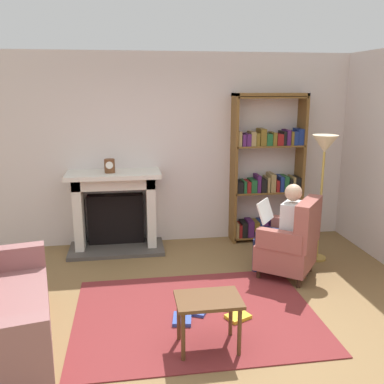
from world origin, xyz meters
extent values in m
plane|color=olive|center=(0.00, 0.00, 0.00)|extent=(14.00, 14.00, 0.00)
cube|color=silver|center=(0.00, 2.55, 1.35)|extent=(5.60, 0.10, 2.70)
cube|color=maroon|center=(0.00, 0.30, 0.01)|extent=(2.40, 1.80, 0.01)
cube|color=#4C4742|center=(-0.82, 2.18, 0.03)|extent=(1.30, 0.64, 0.05)
cube|color=black|center=(-0.82, 2.40, 0.40)|extent=(0.78, 0.20, 0.70)
cube|color=silver|center=(-1.31, 2.28, 0.52)|extent=(0.12, 0.44, 1.05)
cube|color=silver|center=(-0.33, 2.28, 0.52)|extent=(0.12, 0.44, 1.05)
cube|color=silver|center=(-0.82, 2.28, 0.97)|extent=(1.10, 0.44, 0.16)
cube|color=silver|center=(-0.82, 2.22, 1.08)|extent=(1.26, 0.56, 0.06)
cylinder|color=brown|center=(-0.86, 2.20, 1.20)|extent=(0.14, 0.14, 0.18)
cylinder|color=white|center=(-0.86, 2.14, 1.22)|extent=(0.10, 0.01, 0.10)
cube|color=brown|center=(0.88, 2.34, 1.07)|extent=(0.04, 0.32, 2.14)
cube|color=brown|center=(1.88, 2.34, 1.07)|extent=(0.04, 0.32, 2.14)
cube|color=brown|center=(1.38, 2.34, 2.12)|extent=(1.04, 0.32, 0.04)
cube|color=brown|center=(1.38, 2.34, 0.06)|extent=(1.00, 0.32, 0.02)
cube|color=#997F4C|center=(0.93, 2.33, 0.18)|extent=(0.04, 0.26, 0.22)
cube|color=maroon|center=(0.98, 2.33, 0.17)|extent=(0.04, 0.26, 0.19)
cube|color=black|center=(1.04, 2.33, 0.18)|extent=(0.08, 0.26, 0.22)
cube|color=#4C1E59|center=(1.13, 2.33, 0.19)|extent=(0.09, 0.26, 0.24)
cube|color=brown|center=(1.22, 2.33, 0.18)|extent=(0.08, 0.26, 0.22)
cube|color=navy|center=(1.29, 2.33, 0.19)|extent=(0.05, 0.26, 0.23)
cube|color=#4C1E59|center=(1.35, 2.33, 0.19)|extent=(0.07, 0.26, 0.24)
cube|color=#4C1E59|center=(1.41, 2.33, 0.15)|extent=(0.04, 0.26, 0.16)
cube|color=#4C1E59|center=(1.47, 2.33, 0.19)|extent=(0.07, 0.26, 0.24)
cube|color=#4C1E59|center=(1.56, 2.33, 0.19)|extent=(0.09, 0.26, 0.24)
cube|color=#1E592D|center=(1.65, 2.33, 0.16)|extent=(0.08, 0.26, 0.17)
cube|color=#997F4C|center=(1.73, 2.33, 0.18)|extent=(0.08, 0.26, 0.21)
cube|color=maroon|center=(1.81, 2.33, 0.18)|extent=(0.06, 0.26, 0.22)
cube|color=brown|center=(1.38, 2.34, 0.73)|extent=(1.00, 0.32, 0.02)
cube|color=black|center=(0.95, 2.33, 0.83)|extent=(0.09, 0.26, 0.16)
cube|color=#1E592D|center=(1.03, 2.33, 0.83)|extent=(0.04, 0.26, 0.17)
cube|color=maroon|center=(1.08, 2.33, 0.83)|extent=(0.06, 0.26, 0.16)
cube|color=#1E592D|center=(1.15, 2.33, 0.84)|extent=(0.08, 0.26, 0.18)
cube|color=#4C1E59|center=(1.23, 2.33, 0.87)|extent=(0.05, 0.26, 0.24)
cube|color=black|center=(1.30, 2.33, 0.84)|extent=(0.08, 0.26, 0.19)
cube|color=#997F4C|center=(1.37, 2.33, 0.85)|extent=(0.04, 0.26, 0.21)
cube|color=#997F4C|center=(1.44, 2.33, 0.88)|extent=(0.07, 0.26, 0.26)
cube|color=maroon|center=(1.51, 2.33, 0.83)|extent=(0.05, 0.26, 0.16)
cube|color=navy|center=(1.57, 2.33, 0.86)|extent=(0.06, 0.26, 0.22)
cube|color=#1E592D|center=(1.64, 2.33, 0.86)|extent=(0.07, 0.26, 0.22)
cube|color=black|center=(1.71, 2.33, 0.83)|extent=(0.05, 0.26, 0.17)
cube|color=#997F4C|center=(1.76, 2.33, 0.85)|extent=(0.04, 0.26, 0.21)
cube|color=black|center=(1.82, 2.33, 0.85)|extent=(0.08, 0.26, 0.20)
cube|color=brown|center=(1.38, 2.34, 1.41)|extent=(1.00, 0.32, 0.02)
cube|color=#997F4C|center=(0.93, 2.33, 1.52)|extent=(0.05, 0.26, 0.20)
cube|color=#4C1E59|center=(0.99, 2.33, 1.50)|extent=(0.05, 0.26, 0.16)
cube|color=#4C1E59|center=(1.06, 2.33, 1.51)|extent=(0.06, 0.26, 0.17)
cube|color=#997F4C|center=(1.12, 2.33, 1.52)|extent=(0.07, 0.26, 0.20)
cube|color=brown|center=(1.19, 2.33, 1.51)|extent=(0.05, 0.26, 0.18)
cube|color=brown|center=(1.27, 2.33, 1.54)|extent=(0.08, 0.26, 0.23)
cube|color=#1E592D|center=(1.36, 2.33, 1.50)|extent=(0.08, 0.26, 0.16)
cube|color=brown|center=(1.43, 2.33, 1.51)|extent=(0.06, 0.26, 0.18)
cube|color=maroon|center=(1.51, 2.33, 1.50)|extent=(0.09, 0.26, 0.16)
cube|color=black|center=(1.58, 2.33, 1.52)|extent=(0.04, 0.26, 0.19)
cube|color=#4C1E59|center=(1.64, 2.33, 1.53)|extent=(0.06, 0.26, 0.21)
cube|color=brown|center=(1.69, 2.33, 1.52)|extent=(0.04, 0.26, 0.19)
cube|color=navy|center=(1.74, 2.33, 1.52)|extent=(0.06, 0.26, 0.19)
cube|color=navy|center=(1.82, 2.33, 1.54)|extent=(0.08, 0.26, 0.23)
cube|color=brown|center=(1.38, 2.34, 2.08)|extent=(1.00, 0.32, 0.02)
cylinder|color=#331E14|center=(1.19, 1.42, 0.06)|extent=(0.05, 0.05, 0.12)
cylinder|color=#331E14|center=(0.88, 1.01, 0.06)|extent=(0.05, 0.05, 0.12)
cylinder|color=#331E14|center=(1.57, 1.13, 0.06)|extent=(0.05, 0.05, 0.12)
cylinder|color=#331E14|center=(1.26, 0.72, 0.06)|extent=(0.05, 0.05, 0.12)
cube|color=#98534A|center=(1.22, 1.07, 0.27)|extent=(0.87, 0.87, 0.30)
cube|color=#98534A|center=(1.41, 0.92, 0.70)|extent=(0.52, 0.60, 0.55)
cube|color=#98534A|center=(1.39, 1.28, 0.53)|extent=(0.50, 0.42, 0.22)
cube|color=#98534A|center=(1.06, 0.86, 0.53)|extent=(0.50, 0.42, 0.22)
cube|color=silver|center=(1.26, 1.04, 0.67)|extent=(0.35, 0.38, 0.50)
sphere|color=#D8AD8C|center=(1.26, 1.04, 1.04)|extent=(0.20, 0.20, 0.20)
cube|color=#191E3F|center=(1.15, 1.22, 0.47)|extent=(0.39, 0.34, 0.12)
cube|color=#191E3F|center=(1.06, 1.10, 0.47)|extent=(0.39, 0.34, 0.12)
cylinder|color=#191E3F|center=(1.00, 1.34, 0.21)|extent=(0.10, 0.10, 0.42)
cylinder|color=#191E3F|center=(0.91, 1.21, 0.21)|extent=(0.10, 0.10, 0.42)
cube|color=white|center=(1.00, 1.24, 0.77)|extent=(0.31, 0.35, 0.25)
cube|color=#8F5E5D|center=(-1.71, 0.05, 0.20)|extent=(1.02, 1.80, 0.40)
cube|color=#8F5E5D|center=(-1.86, 0.81, 0.52)|extent=(0.72, 0.30, 0.24)
cube|color=brown|center=(0.02, -0.27, 0.47)|extent=(0.56, 0.39, 0.03)
cylinder|color=brown|center=(-0.22, -0.42, 0.23)|extent=(0.04, 0.04, 0.45)
cylinder|color=brown|center=(0.26, -0.42, 0.23)|extent=(0.04, 0.04, 0.45)
cylinder|color=brown|center=(-0.22, -0.11, 0.23)|extent=(0.04, 0.04, 0.45)
cylinder|color=brown|center=(0.26, -0.11, 0.23)|extent=(0.04, 0.04, 0.45)
cube|color=red|center=(0.40, 0.40, 0.03)|extent=(0.25, 0.29, 0.03)
cube|color=#334CA5|center=(-0.15, 0.19, 0.03)|extent=(0.22, 0.26, 0.04)
cube|color=#334CA5|center=(0.01, 0.32, 0.03)|extent=(0.26, 0.23, 0.03)
cube|color=gold|center=(0.40, 0.15, 0.03)|extent=(0.27, 0.25, 0.04)
cylinder|color=#B7933F|center=(1.82, 1.48, 0.01)|extent=(0.24, 0.24, 0.03)
cylinder|color=#B7933F|center=(1.82, 1.48, 0.73)|extent=(0.03, 0.03, 1.41)
cone|color=beige|center=(1.82, 1.48, 1.54)|extent=(0.32, 0.32, 0.22)
camera|label=1|loc=(-0.61, -3.51, 2.23)|focal=39.89mm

